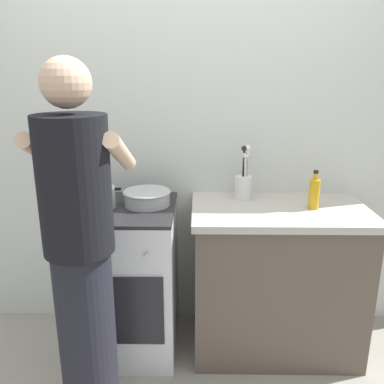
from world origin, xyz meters
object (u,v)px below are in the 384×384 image
Objects in this scene: mixing_bowl at (147,197)px; person at (81,258)px; stove_range at (126,278)px; oil_bottle at (314,193)px; pot at (97,198)px; utensil_crock at (244,183)px.

person is at bearing -109.22° from mixing_bowl.
oil_bottle is at bearing -0.42° from stove_range.
person reaches higher than stove_range.
person is at bearing -97.50° from stove_range.
pot is 0.59m from person.
pot reaches higher than stove_range.
stove_range is 0.52m from mixing_bowl.
utensil_crock reaches higher than stove_range.
mixing_bowl is at bearing 9.07° from pot.
mixing_bowl is 0.66m from person.
oil_bottle is at bearing 26.09° from person.
oil_bottle reaches higher than stove_range.
mixing_bowl is 1.26× the size of oil_bottle.
mixing_bowl is (0.28, 0.04, -0.01)m from pot.
utensil_crock is at bearing 154.52° from oil_bottle.
oil_bottle reaches higher than pot.
oil_bottle is (1.08, -0.01, 0.54)m from stove_range.
mixing_bowl is at bearing 176.82° from oil_bottle.
utensil_crock is (0.57, 0.13, 0.05)m from mixing_bowl.
stove_range is at bearing 82.50° from person.
pot is at bearing 179.64° from oil_bottle.
mixing_bowl is at bearing 70.78° from person.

